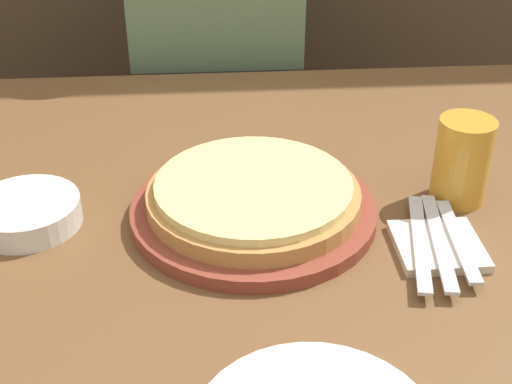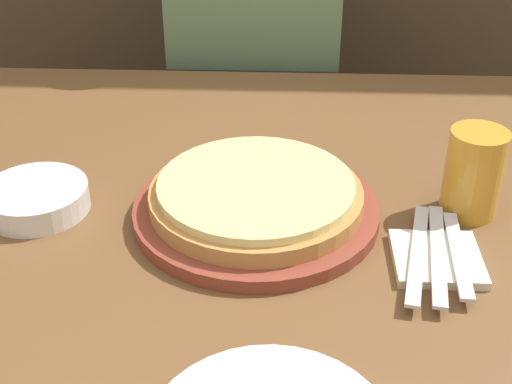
# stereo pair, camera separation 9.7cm
# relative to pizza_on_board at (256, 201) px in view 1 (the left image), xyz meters

# --- Properties ---
(pizza_on_board) EXTENTS (0.34, 0.34, 0.06)m
(pizza_on_board) POSITION_rel_pizza_on_board_xyz_m (0.00, 0.00, 0.00)
(pizza_on_board) COLOR brown
(pizza_on_board) RESTS_ON dining_table
(beer_glass) EXTENTS (0.08, 0.08, 0.12)m
(beer_glass) POSITION_rel_pizza_on_board_xyz_m (0.30, 0.03, 0.04)
(beer_glass) COLOR gold
(beer_glass) RESTS_ON dining_table
(side_bowl) EXTENTS (0.15, 0.15, 0.04)m
(side_bowl) POSITION_rel_pizza_on_board_xyz_m (-0.31, 0.01, -0.01)
(side_bowl) COLOR silver
(side_bowl) RESTS_ON dining_table
(napkin_stack) EXTENTS (0.11, 0.11, 0.01)m
(napkin_stack) POSITION_rel_pizza_on_board_xyz_m (0.23, -0.10, -0.02)
(napkin_stack) COLOR beige
(napkin_stack) RESTS_ON dining_table
(fork) EXTENTS (0.06, 0.21, 0.00)m
(fork) POSITION_rel_pizza_on_board_xyz_m (0.21, -0.10, -0.01)
(fork) COLOR silver
(fork) RESTS_ON napkin_stack
(dinner_knife) EXTENTS (0.05, 0.21, 0.00)m
(dinner_knife) POSITION_rel_pizza_on_board_xyz_m (0.23, -0.10, -0.01)
(dinner_knife) COLOR silver
(dinner_knife) RESTS_ON napkin_stack
(spoon) EXTENTS (0.03, 0.18, 0.00)m
(spoon) POSITION_rel_pizza_on_board_xyz_m (0.26, -0.10, -0.01)
(spoon) COLOR silver
(spoon) RESTS_ON napkin_stack
(diner_person) EXTENTS (0.36, 0.20, 1.34)m
(diner_person) POSITION_rel_pizza_on_board_xyz_m (-0.03, 0.68, -0.13)
(diner_person) COLOR #33333D
(diner_person) RESTS_ON ground_plane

